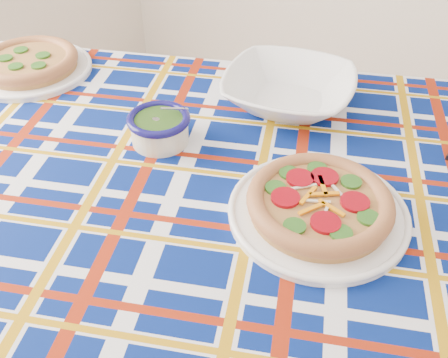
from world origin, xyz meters
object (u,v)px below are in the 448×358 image
Objects in this scene: dining_table at (217,219)px; pesto_bowl at (159,126)px; serving_bowl at (289,90)px; main_focaccia_plate at (320,203)px.

pesto_bowl is (-0.20, 0.07, 0.13)m from dining_table.
main_focaccia_plate is at bearing -54.04° from serving_bowl.
dining_table is at bearing -84.61° from serving_bowl.
main_focaccia_plate is at bearing -3.52° from pesto_bowl.
serving_bowl reaches higher than main_focaccia_plate.
main_focaccia_plate is (0.21, 0.04, 0.12)m from dining_table.
pesto_bowl reaches higher than dining_table.
main_focaccia_plate reaches higher than dining_table.
serving_bowl is (0.17, 0.31, -0.00)m from pesto_bowl.
dining_table is 0.24m from main_focaccia_plate.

